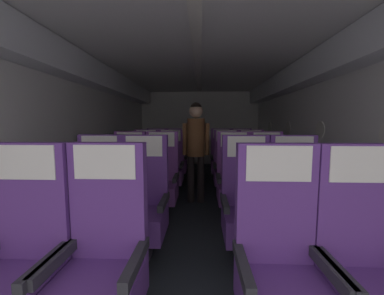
# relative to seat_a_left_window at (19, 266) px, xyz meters

# --- Properties ---
(ground) EXTENTS (3.89, 8.11, 0.02)m
(ground) POSITION_rel_seat_a_left_window_xyz_m (0.95, 2.33, -0.50)
(ground) COLOR #23282D
(fuselage_shell) EXTENTS (3.77, 7.76, 2.31)m
(fuselage_shell) POSITION_rel_seat_a_left_window_xyz_m (0.95, 2.63, 1.17)
(fuselage_shell) COLOR silver
(fuselage_shell) RESTS_ON ground
(seat_a_left_window) EXTENTS (0.48, 0.51, 1.17)m
(seat_a_left_window) POSITION_rel_seat_a_left_window_xyz_m (0.00, 0.00, 0.00)
(seat_a_left_window) COLOR #38383D
(seat_a_left_window) RESTS_ON ground
(seat_a_left_aisle) EXTENTS (0.48, 0.51, 1.17)m
(seat_a_left_aisle) POSITION_rel_seat_a_left_window_xyz_m (0.46, 0.03, 0.00)
(seat_a_left_aisle) COLOR #38383D
(seat_a_left_aisle) RESTS_ON ground
(seat_a_right_aisle) EXTENTS (0.48, 0.51, 1.17)m
(seat_a_right_aisle) POSITION_rel_seat_a_left_window_xyz_m (1.90, 0.01, 0.00)
(seat_a_right_aisle) COLOR #38383D
(seat_a_right_aisle) RESTS_ON ground
(seat_a_right_window) EXTENTS (0.48, 0.51, 1.17)m
(seat_a_right_window) POSITION_rel_seat_a_left_window_xyz_m (1.44, 0.01, 0.00)
(seat_a_right_window) COLOR #38383D
(seat_a_right_window) RESTS_ON ground
(seat_b_left_window) EXTENTS (0.48, 0.51, 1.17)m
(seat_b_left_window) POSITION_rel_seat_a_left_window_xyz_m (-0.00, 1.00, 0.00)
(seat_b_left_window) COLOR #38383D
(seat_b_left_window) RESTS_ON ground
(seat_b_left_aisle) EXTENTS (0.48, 0.51, 1.17)m
(seat_b_left_aisle) POSITION_rel_seat_a_left_window_xyz_m (0.45, 0.98, 0.00)
(seat_b_left_aisle) COLOR #38383D
(seat_b_left_aisle) RESTS_ON ground
(seat_b_right_aisle) EXTENTS (0.48, 0.51, 1.17)m
(seat_b_right_aisle) POSITION_rel_seat_a_left_window_xyz_m (1.90, 0.99, 0.00)
(seat_b_right_aisle) COLOR #38383D
(seat_b_right_aisle) RESTS_ON ground
(seat_b_right_window) EXTENTS (0.48, 0.51, 1.17)m
(seat_b_right_window) POSITION_rel_seat_a_left_window_xyz_m (1.45, 0.98, 0.00)
(seat_b_right_window) COLOR #38383D
(seat_b_right_window) RESTS_ON ground
(seat_c_left_window) EXTENTS (0.48, 0.51, 1.17)m
(seat_c_left_window) POSITION_rel_seat_a_left_window_xyz_m (-0.00, 1.98, 0.00)
(seat_c_left_window) COLOR #38383D
(seat_c_left_window) RESTS_ON ground
(seat_c_left_aisle) EXTENTS (0.48, 0.51, 1.17)m
(seat_c_left_aisle) POSITION_rel_seat_a_left_window_xyz_m (0.46, 1.97, 0.00)
(seat_c_left_aisle) COLOR #38383D
(seat_c_left_aisle) RESTS_ON ground
(seat_c_right_aisle) EXTENTS (0.48, 0.51, 1.17)m
(seat_c_right_aisle) POSITION_rel_seat_a_left_window_xyz_m (1.91, 1.97, 0.00)
(seat_c_right_aisle) COLOR #38383D
(seat_c_right_aisle) RESTS_ON ground
(seat_c_right_window) EXTENTS (0.48, 0.51, 1.17)m
(seat_c_right_window) POSITION_rel_seat_a_left_window_xyz_m (1.46, 1.97, 0.00)
(seat_c_right_window) COLOR #38383D
(seat_c_right_window) RESTS_ON ground
(seat_d_left_window) EXTENTS (0.48, 0.51, 1.17)m
(seat_d_left_window) POSITION_rel_seat_a_left_window_xyz_m (0.00, 2.97, 0.00)
(seat_d_left_window) COLOR #38383D
(seat_d_left_window) RESTS_ON ground
(seat_d_left_aisle) EXTENTS (0.48, 0.51, 1.17)m
(seat_d_left_aisle) POSITION_rel_seat_a_left_window_xyz_m (0.46, 2.96, 0.00)
(seat_d_left_aisle) COLOR #38383D
(seat_d_left_aisle) RESTS_ON ground
(seat_d_right_aisle) EXTENTS (0.48, 0.51, 1.17)m
(seat_d_right_aisle) POSITION_rel_seat_a_left_window_xyz_m (1.90, 2.94, 0.00)
(seat_d_right_aisle) COLOR #38383D
(seat_d_right_aisle) RESTS_ON ground
(seat_d_right_window) EXTENTS (0.48, 0.51, 1.17)m
(seat_d_right_window) POSITION_rel_seat_a_left_window_xyz_m (1.46, 2.94, 0.00)
(seat_d_right_window) COLOR #38383D
(seat_d_right_window) RESTS_ON ground
(seat_e_left_window) EXTENTS (0.48, 0.51, 1.17)m
(seat_e_left_window) POSITION_rel_seat_a_left_window_xyz_m (0.01, 3.93, 0.00)
(seat_e_left_window) COLOR #38383D
(seat_e_left_window) RESTS_ON ground
(seat_e_left_aisle) EXTENTS (0.48, 0.51, 1.17)m
(seat_e_left_aisle) POSITION_rel_seat_a_left_window_xyz_m (0.46, 3.94, 0.00)
(seat_e_left_aisle) COLOR #38383D
(seat_e_left_aisle) RESTS_ON ground
(seat_e_right_aisle) EXTENTS (0.48, 0.51, 1.17)m
(seat_e_right_aisle) POSITION_rel_seat_a_left_window_xyz_m (1.89, 3.95, 0.00)
(seat_e_right_aisle) COLOR #38383D
(seat_e_right_aisle) RESTS_ON ground
(seat_e_right_window) EXTENTS (0.48, 0.51, 1.17)m
(seat_e_right_window) POSITION_rel_seat_a_left_window_xyz_m (1.45, 3.94, 0.00)
(seat_e_right_window) COLOR #38383D
(seat_e_right_window) RESTS_ON ground
(flight_attendant) EXTENTS (0.43, 0.28, 1.61)m
(flight_attendant) POSITION_rel_seat_a_left_window_xyz_m (0.93, 2.55, 0.50)
(flight_attendant) COLOR black
(flight_attendant) RESTS_ON ground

